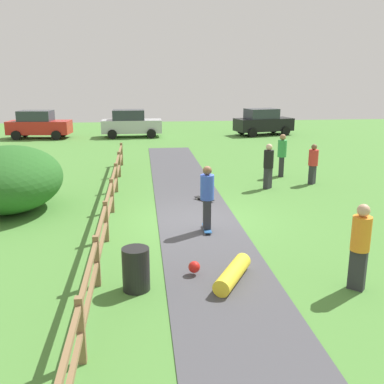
# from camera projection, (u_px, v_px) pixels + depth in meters

# --- Properties ---
(ground_plane) EXTENTS (60.00, 60.00, 0.00)m
(ground_plane) POSITION_uv_depth(u_px,v_px,m) (198.00, 222.00, 13.20)
(ground_plane) COLOR #4C8438
(asphalt_path) EXTENTS (2.40, 28.00, 0.02)m
(asphalt_path) POSITION_uv_depth(u_px,v_px,m) (198.00, 222.00, 13.20)
(asphalt_path) COLOR #47474C
(asphalt_path) RESTS_ON ground_plane
(wooden_fence) EXTENTS (0.12, 18.12, 1.10)m
(wooden_fence) POSITION_uv_depth(u_px,v_px,m) (109.00, 203.00, 12.74)
(wooden_fence) COLOR olive
(wooden_fence) RESTS_ON ground_plane
(bush_large) EXTENTS (3.37, 4.05, 2.09)m
(bush_large) POSITION_uv_depth(u_px,v_px,m) (9.00, 179.00, 14.10)
(bush_large) COLOR #286023
(bush_large) RESTS_ON ground_plane
(trash_bin) EXTENTS (0.56, 0.56, 0.90)m
(trash_bin) POSITION_uv_depth(u_px,v_px,m) (136.00, 269.00, 8.92)
(trash_bin) COLOR black
(trash_bin) RESTS_ON ground_plane
(skater_riding) EXTENTS (0.40, 0.81, 1.86)m
(skater_riding) POSITION_uv_depth(u_px,v_px,m) (207.00, 195.00, 12.14)
(skater_riding) COLOR #265999
(skater_riding) RESTS_ON asphalt_path
(skater_fallen) EXTENTS (1.43, 1.50, 0.36)m
(skater_fallen) POSITION_uv_depth(u_px,v_px,m) (229.00, 273.00, 9.31)
(skater_fallen) COLOR yellow
(skater_fallen) RESTS_ON asphalt_path
(skateboard_loose) EXTENTS (0.64, 0.76, 0.08)m
(skateboard_loose) POSITION_uv_depth(u_px,v_px,m) (204.00, 199.00, 15.37)
(skateboard_loose) COLOR black
(skateboard_loose) RESTS_ON asphalt_path
(bystander_black) EXTENTS (0.54, 0.54, 1.74)m
(bystander_black) POSITION_uv_depth(u_px,v_px,m) (268.00, 164.00, 16.89)
(bystander_black) COLOR #2D2D33
(bystander_black) RESTS_ON ground_plane
(bystander_green) EXTENTS (0.46, 0.46, 1.84)m
(bystander_green) POSITION_uv_depth(u_px,v_px,m) (282.00, 153.00, 18.93)
(bystander_green) COLOR #2D2D33
(bystander_green) RESTS_ON ground_plane
(bystander_orange) EXTENTS (0.54, 0.54, 1.82)m
(bystander_orange) POSITION_uv_depth(u_px,v_px,m) (360.00, 243.00, 8.81)
(bystander_orange) COLOR #2D2D33
(bystander_orange) RESTS_ON ground_plane
(bystander_red) EXTENTS (0.54, 0.54, 1.62)m
(bystander_red) POSITION_uv_depth(u_px,v_px,m) (313.00, 162.00, 17.63)
(bystander_red) COLOR #2D2D33
(bystander_red) RESTS_ON ground_plane
(parked_car_silver) EXTENTS (4.20, 2.00, 1.92)m
(parked_car_silver) POSITION_uv_depth(u_px,v_px,m) (131.00, 123.00, 31.28)
(parked_car_silver) COLOR #B7B7BC
(parked_car_silver) RESTS_ON ground_plane
(parked_car_black) EXTENTS (4.48, 2.70, 1.92)m
(parked_car_black) POSITION_uv_depth(u_px,v_px,m) (263.00, 122.00, 32.33)
(parked_car_black) COLOR black
(parked_car_black) RESTS_ON ground_plane
(parked_car_red) EXTENTS (4.34, 2.30, 1.92)m
(parked_car_red) POSITION_uv_depth(u_px,v_px,m) (39.00, 125.00, 30.58)
(parked_car_red) COLOR red
(parked_car_red) RESTS_ON ground_plane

